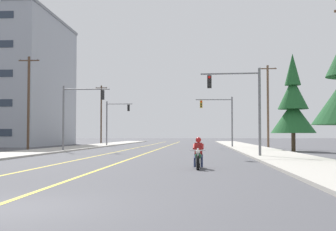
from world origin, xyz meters
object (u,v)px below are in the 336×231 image
object	(u,v)px
traffic_signal_mid_left	(114,117)
conifer_tree_right_verge_far	(293,106)
traffic_signal_near_right	(243,99)
utility_pole_left_far	(101,114)
traffic_signal_mid_right	(222,114)
traffic_signal_near_left	(77,108)
motorcycle_with_rider	(198,156)
utility_pole_right_far	(268,105)
utility_pole_left_near	(28,101)

from	to	relation	value
traffic_signal_mid_left	conifer_tree_right_verge_far	xyz separation A→B (m)	(20.73, -18.87, 0.25)
traffic_signal_near_right	utility_pole_left_far	bearing A→B (deg)	113.61
conifer_tree_right_verge_far	traffic_signal_mid_right	bearing A→B (deg)	117.16
traffic_signal_near_left	utility_pole_left_far	bearing A→B (deg)	98.54
motorcycle_with_rider	conifer_tree_right_verge_far	xyz separation A→B (m)	(8.91, 22.76, 3.68)
traffic_signal_near_right	traffic_signal_near_left	xyz separation A→B (m)	(-14.54, 10.27, 0.02)
traffic_signal_near_right	utility_pole_right_far	distance (m)	23.41
conifer_tree_right_verge_far	utility_pole_left_far	bearing A→B (deg)	127.64
utility_pole_right_far	utility_pole_left_far	world-z (taller)	utility_pole_left_far
motorcycle_with_rider	traffic_signal_mid_right	xyz separation A→B (m)	(2.73, 34.79, 3.49)
traffic_signal_near_left	traffic_signal_mid_right	distance (m)	19.82
utility_pole_right_far	utility_pole_left_far	size ratio (longest dim) A/B	0.98
traffic_signal_mid_left	utility_pole_left_far	distance (m)	15.25
traffic_signal_near_left	utility_pole_left_near	world-z (taller)	utility_pole_left_near
utility_pole_left_near	traffic_signal_mid_left	bearing A→B (deg)	71.85
motorcycle_with_rider	conifer_tree_right_verge_far	bearing A→B (deg)	68.63
utility_pole_right_far	traffic_signal_mid_right	bearing A→B (deg)	167.05
traffic_signal_near_right	utility_pole_right_far	xyz separation A→B (m)	(5.08, 22.83, 1.06)
traffic_signal_near_right	traffic_signal_mid_left	bearing A→B (deg)	115.70
traffic_signal_near_left	utility_pole_left_near	bearing A→B (deg)	149.87
conifer_tree_right_verge_far	traffic_signal_near_right	bearing A→B (deg)	-115.91
traffic_signal_near_left	traffic_signal_mid_left	size ratio (longest dim) A/B	1.00
traffic_signal_near_left	traffic_signal_mid_right	xyz separation A→B (m)	(14.22, 13.80, 0.00)
traffic_signal_mid_right	utility_pole_right_far	xyz separation A→B (m)	(5.40, -1.24, 1.04)
utility_pole_right_far	utility_pole_left_near	bearing A→B (deg)	-160.43
traffic_signal_near_left	motorcycle_with_rider	bearing A→B (deg)	-61.30
traffic_signal_near_right	conifer_tree_right_verge_far	world-z (taller)	conifer_tree_right_verge_far
traffic_signal_mid_left	utility_pole_left_near	xyz separation A→B (m)	(-5.63, -17.18, 0.99)
motorcycle_with_rider	traffic_signal_near_left	xyz separation A→B (m)	(-11.49, 20.99, 3.49)
traffic_signal_near_right	utility_pole_right_far	bearing A→B (deg)	77.45
utility_pole_left_near	utility_pole_right_far	world-z (taller)	utility_pole_right_far
traffic_signal_near_right	conifer_tree_right_verge_far	xyz separation A→B (m)	(5.85, 12.04, 0.22)
traffic_signal_near_left	utility_pole_right_far	xyz separation A→B (m)	(19.62, 12.56, 1.04)
traffic_signal_near_left	utility_pole_left_far	size ratio (longest dim) A/B	0.62
traffic_signal_near_left	utility_pole_left_near	distance (m)	6.96
motorcycle_with_rider	utility_pole_right_far	size ratio (longest dim) A/B	0.22
traffic_signal_mid_left	traffic_signal_mid_right	bearing A→B (deg)	-25.18
motorcycle_with_rider	traffic_signal_near_right	world-z (taller)	traffic_signal_near_right
motorcycle_with_rider	utility_pole_right_far	bearing A→B (deg)	76.37
traffic_signal_mid_left	traffic_signal_near_left	bearing A→B (deg)	-89.07
utility_pole_left_far	motorcycle_with_rider	bearing A→B (deg)	-73.36
traffic_signal_near_left	traffic_signal_mid_left	xyz separation A→B (m)	(-0.34, 20.65, -0.05)
traffic_signal_mid_right	utility_pole_left_near	bearing A→B (deg)	-152.88
utility_pole_left_near	utility_pole_left_far	world-z (taller)	utility_pole_left_far
utility_pole_left_near	utility_pole_left_far	size ratio (longest dim) A/B	0.96
traffic_signal_near_right	motorcycle_with_rider	bearing A→B (deg)	-105.90
motorcycle_with_rider	traffic_signal_mid_left	bearing A→B (deg)	105.86
traffic_signal_mid_left	utility_pole_left_near	size ratio (longest dim) A/B	0.65
traffic_signal_near_right	traffic_signal_mid_right	distance (m)	24.07
utility_pole_left_far	conifer_tree_right_verge_far	bearing A→B (deg)	-52.36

